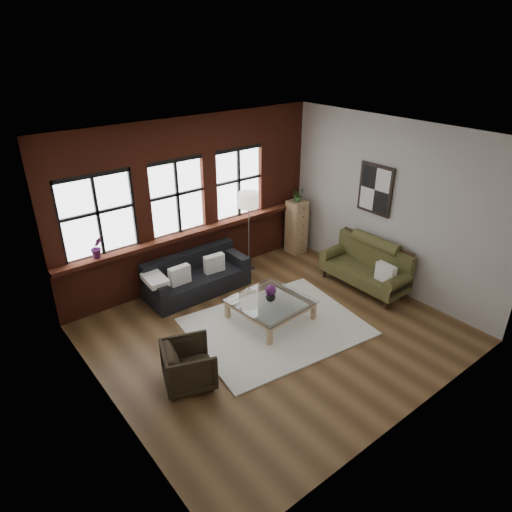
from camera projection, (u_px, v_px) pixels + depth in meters
floor at (274, 332)px, 7.63m from camera, size 5.50×5.50×0.00m
ceiling at (278, 139)px, 6.20m from camera, size 5.50×5.50×0.00m
wall_back at (190, 201)px, 8.67m from camera, size 5.50×0.00×5.50m
wall_front at (419, 318)px, 5.16m from camera, size 5.50×0.00×5.50m
wall_left at (99, 306)px, 5.39m from camera, size 0.00×5.00×5.00m
wall_right at (388, 206)px, 8.44m from camera, size 0.00×5.00×5.00m
brick_backwall at (192, 202)px, 8.63m from camera, size 5.50×0.12×3.20m
sill_ledge at (196, 231)px, 8.81m from camera, size 5.50×0.30×0.08m
window_left at (97, 216)px, 7.57m from camera, size 1.38×0.10×1.50m
window_mid at (177, 198)px, 8.40m from camera, size 1.38×0.10×1.50m
window_right at (238, 184)px, 9.18m from camera, size 1.38×0.10×1.50m
wall_poster at (376, 189)px, 8.53m from camera, size 0.05×0.74×0.94m
shag_rug at (276, 327)px, 7.73m from camera, size 3.02×2.51×0.03m
dark_sofa at (197, 275)px, 8.64m from camera, size 1.97×0.80×0.71m
pillow_a at (180, 275)px, 8.25m from camera, size 0.40×0.14×0.34m
pillow_b at (214, 263)px, 8.67m from camera, size 0.41×0.17×0.34m
vintage_settee at (364, 266)px, 8.72m from camera, size 0.79×1.77×0.94m
pillow_settee at (386, 273)px, 8.25m from camera, size 0.15×0.38×0.34m
armchair at (189, 365)px, 6.38m from camera, size 0.90×0.89×0.64m
coffee_table at (270, 310)px, 7.87m from camera, size 1.26×1.26×0.39m
vase at (271, 296)px, 7.75m from camera, size 0.20×0.20×0.17m
flowers at (271, 290)px, 7.69m from camera, size 0.18×0.18×0.18m
drawer_chest at (296, 227)px, 10.13m from camera, size 0.37×0.37×1.20m
potted_plant_top at (298, 195)px, 9.80m from camera, size 0.27×0.24×0.30m
floor_lamp at (249, 229)px, 9.23m from camera, size 0.40×0.40×1.83m
sill_plant at (97, 247)px, 7.61m from camera, size 0.22×0.18×0.38m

